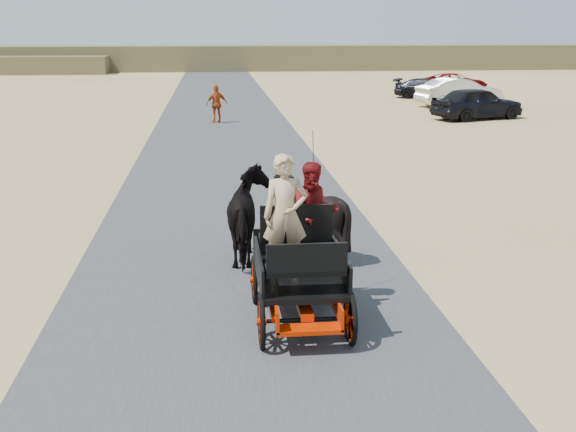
{
  "coord_description": "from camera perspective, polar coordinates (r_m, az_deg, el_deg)",
  "views": [
    {
      "loc": [
        -0.43,
        -11.31,
        4.29
      ],
      "look_at": [
        0.77,
        0.32,
        1.2
      ],
      "focal_mm": 45.0,
      "sensor_mm": 36.0,
      "label": 1
    }
  ],
  "objects": [
    {
      "name": "car_c",
      "position": [
        45.2,
        11.02,
        9.85
      ],
      "size": [
        4.39,
        3.41,
        1.19
      ],
      "primitive_type": "imported",
      "rotation": [
        0.0,
        0.0,
        1.08
      ],
      "color": "black",
      "rests_on": "ground"
    },
    {
      "name": "car_d",
      "position": [
        50.59,
        13.06,
        10.26
      ],
      "size": [
        4.48,
        2.32,
        1.21
      ],
      "primitive_type": "imported",
      "rotation": [
        0.0,
        0.0,
        1.65
      ],
      "color": "maroon",
      "rests_on": "ground"
    },
    {
      "name": "driver_man",
      "position": [
        10.48,
        -0.22,
        0.04
      ],
      "size": [
        0.66,
        0.43,
        1.8
      ],
      "primitive_type": "imported",
      "color": "tan",
      "rests_on": "carriage"
    },
    {
      "name": "carriage",
      "position": [
        10.84,
        0.87,
        -6.45
      ],
      "size": [
        1.3,
        2.4,
        0.72
      ],
      "primitive_type": null,
      "color": "black",
      "rests_on": "ground"
    },
    {
      "name": "car_a",
      "position": [
        35.54,
        14.72,
        8.63
      ],
      "size": [
        4.79,
        3.07,
        1.52
      ],
      "primitive_type": "imported",
      "rotation": [
        0.0,
        0.0,
        1.88
      ],
      "color": "black",
      "rests_on": "ground"
    },
    {
      "name": "horse_right",
      "position": [
        13.6,
        1.7,
        0.13
      ],
      "size": [
        1.37,
        1.54,
        1.7
      ],
      "primitive_type": "imported",
      "rotation": [
        0.0,
        0.0,
        3.14
      ],
      "color": "black",
      "rests_on": "ground"
    },
    {
      "name": "ground",
      "position": [
        12.11,
        -3.49,
        -5.98
      ],
      "size": [
        140.0,
        140.0,
        0.0
      ],
      "primitive_type": "plane",
      "color": "tan"
    },
    {
      "name": "car_b",
      "position": [
        41.01,
        13.37,
        9.49
      ],
      "size": [
        4.92,
        2.6,
        1.54
      ],
      "primitive_type": "imported",
      "rotation": [
        0.0,
        0.0,
        1.79
      ],
      "color": "silver",
      "rests_on": "ground"
    },
    {
      "name": "horse_left",
      "position": [
        13.5,
        -2.93,
        0.01
      ],
      "size": [
        0.91,
        2.01,
        1.7
      ],
      "primitive_type": "imported",
      "rotation": [
        0.0,
        0.0,
        3.14
      ],
      "color": "black",
      "rests_on": "ground"
    },
    {
      "name": "pedestrian",
      "position": [
        33.17,
        -5.66,
        8.81
      ],
      "size": [
        1.09,
        0.77,
        1.73
      ],
      "primitive_type": "imported",
      "rotation": [
        0.0,
        0.0,
        3.52
      ],
      "color": "#AA3E13",
      "rests_on": "ground"
    },
    {
      "name": "road",
      "position": [
        12.11,
        -3.49,
        -5.96
      ],
      "size": [
        6.0,
        140.0,
        0.01
      ],
      "primitive_type": "cube",
      "color": "#38383A",
      "rests_on": "ground"
    },
    {
      "name": "passenger_woman",
      "position": [
        11.1,
        2.07,
        0.27
      ],
      "size": [
        0.77,
        0.6,
        1.58
      ],
      "primitive_type": "imported",
      "color": "#660C0F",
      "rests_on": "carriage"
    },
    {
      "name": "ridge_far",
      "position": [
        73.38,
        -5.69,
        12.33
      ],
      "size": [
        140.0,
        6.0,
        2.4
      ],
      "primitive_type": "cube",
      "color": "brown",
      "rests_on": "ground"
    }
  ]
}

